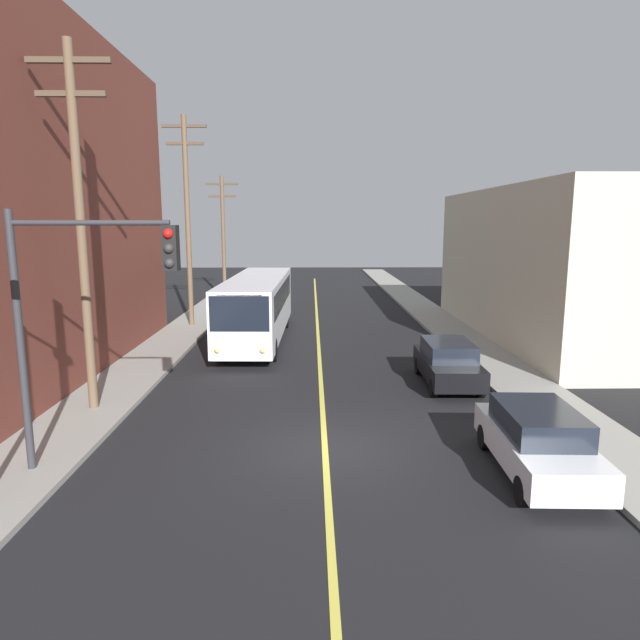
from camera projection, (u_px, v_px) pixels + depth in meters
name	position (u px, v px, depth m)	size (l,w,h in m)	color
ground_plane	(325.00, 448.00, 14.61)	(120.00, 120.00, 0.00)	black
sidewalk_left	(154.00, 356.00, 24.33)	(2.50, 90.00, 0.15)	gray
sidewalk_right	(483.00, 355.00, 24.56)	(2.50, 90.00, 0.15)	gray
lane_stripe_center	(318.00, 335.00, 29.38)	(0.16, 60.00, 0.01)	#D8CC4C
building_right_warehouse	(602.00, 264.00, 28.33)	(12.00, 18.35, 7.54)	beige
city_bus	(258.00, 305.00, 27.60)	(2.84, 12.21, 3.20)	silver
parked_car_white	(537.00, 440.00, 12.96)	(1.97, 4.47, 1.62)	silver
parked_car_black	(448.00, 362.00, 20.20)	(1.90, 4.44, 1.62)	black
utility_pole_near	(80.00, 215.00, 16.40)	(2.40, 0.28, 10.82)	brown
utility_pole_mid	(187.00, 213.00, 30.41)	(2.40, 0.28, 11.39)	brown
utility_pole_far	(223.00, 231.00, 41.97)	(2.40, 0.28, 9.15)	brown
traffic_signal_left_corner	(85.00, 293.00, 12.39)	(3.75, 0.48, 6.00)	#2D2D33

